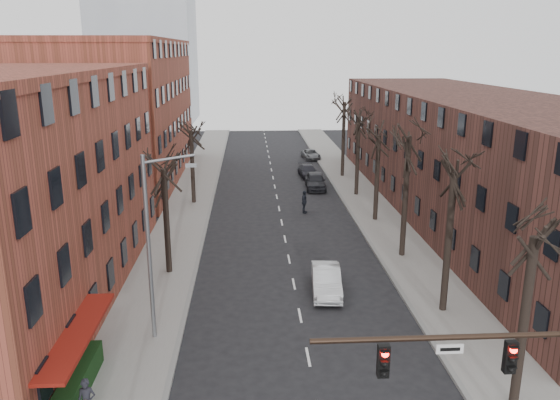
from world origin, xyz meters
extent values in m
cube|color=gray|center=(-8.00, 35.00, 0.07)|extent=(4.00, 90.00, 0.15)
cube|color=gray|center=(8.00, 35.00, 0.07)|extent=(4.00, 90.00, 0.15)
cube|color=brown|center=(-16.00, 44.00, 7.00)|extent=(12.00, 28.00, 14.00)
cube|color=#522D26|center=(16.00, 30.00, 5.00)|extent=(12.00, 50.00, 10.00)
cube|color=maroon|center=(-9.40, 6.00, 0.00)|extent=(1.20, 7.00, 0.15)
cube|color=#153713|center=(-9.50, 5.00, 0.65)|extent=(0.80, 6.00, 1.00)
cylinder|color=black|center=(3.00, -1.00, 6.00)|extent=(8.00, 0.16, 0.16)
cube|color=black|center=(4.50, -1.00, 5.35)|extent=(0.32, 0.22, 0.95)
cube|color=black|center=(1.00, -1.00, 5.35)|extent=(0.32, 0.22, 0.95)
cube|color=silver|center=(2.80, -1.00, 5.65)|extent=(0.75, 0.04, 0.28)
cylinder|color=slate|center=(-7.20, 10.00, 4.50)|extent=(0.20, 0.20, 9.00)
cylinder|color=slate|center=(-6.10, 10.00, 8.80)|extent=(2.39, 0.12, 0.46)
cube|color=slate|center=(-5.10, 10.00, 8.50)|extent=(0.50, 0.22, 0.14)
imported|color=silver|center=(1.75, 14.74, 0.75)|extent=(1.92, 4.64, 1.49)
imported|color=black|center=(4.03, 38.88, 0.82)|extent=(2.17, 4.91, 1.64)
imported|color=black|center=(3.84, 44.18, 0.64)|extent=(2.14, 4.56, 1.29)
imported|color=#5A5D62|center=(5.30, 54.40, 0.59)|extent=(2.33, 4.39, 1.17)
imported|color=black|center=(2.06, 30.53, 0.99)|extent=(0.86, 1.25, 1.97)
camera|label=1|loc=(-2.51, -13.81, 13.42)|focal=35.00mm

